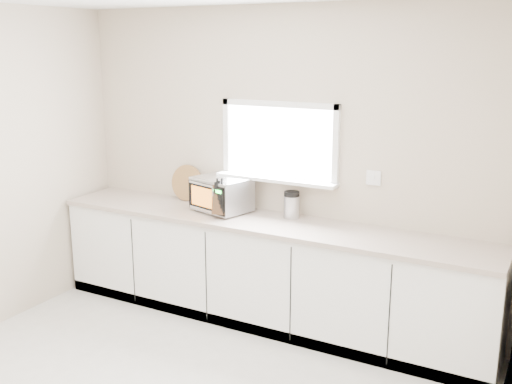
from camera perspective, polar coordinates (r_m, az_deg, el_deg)
The scene contains 7 objects.
back_wall at distance 5.23m, azimuth 2.30°, elevation 2.80°, with size 4.00×0.17×2.70m.
cabinets at distance 5.24m, azimuth 0.74°, elevation -7.71°, with size 3.92×0.60×0.88m, color white.
countertop at distance 5.08m, azimuth 0.70°, elevation -2.92°, with size 3.92×0.64×0.04m, color #B7A497.
microwave at distance 5.31m, azimuth -3.31°, elevation -0.18°, with size 0.55×0.48×0.31m.
knife_block at distance 5.16m, azimuth -3.37°, elevation -0.73°, with size 0.19×0.27×0.35m.
cutting_board at distance 5.72m, azimuth -6.59°, elevation 0.88°, with size 0.34×0.34×0.02m, color #A17A3E.
coffee_grinder at distance 5.13m, azimuth 3.41°, elevation -1.19°, with size 0.15×0.15×0.24m.
Camera 1 is at (2.27, -2.61, 2.37)m, focal length 42.00 mm.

